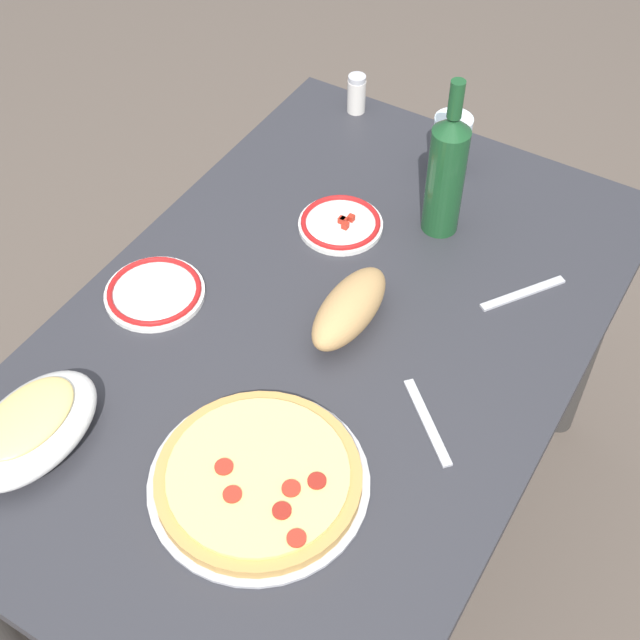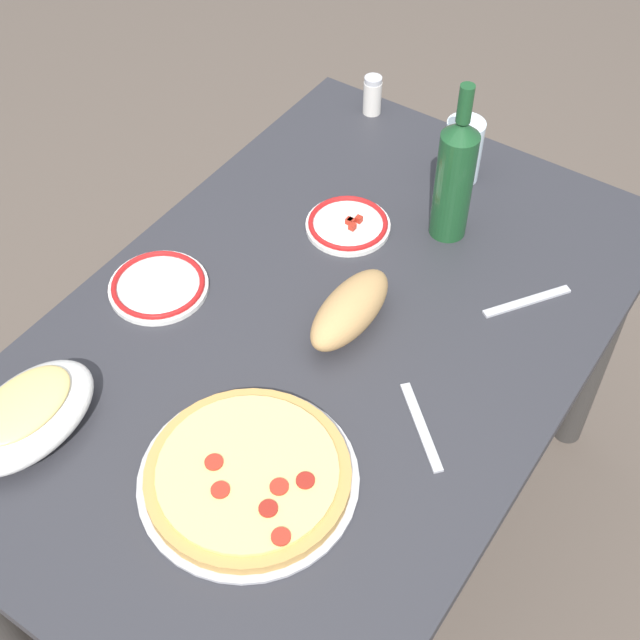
{
  "view_description": "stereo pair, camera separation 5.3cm",
  "coord_description": "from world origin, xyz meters",
  "px_view_note": "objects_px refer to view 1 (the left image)",
  "views": [
    {
      "loc": [
        0.84,
        0.51,
        1.87
      ],
      "look_at": [
        0.0,
        0.0,
        0.75
      ],
      "focal_mm": 49.49,
      "sensor_mm": 36.0,
      "label": 1
    },
    {
      "loc": [
        0.81,
        0.55,
        1.87
      ],
      "look_at": [
        0.0,
        0.0,
        0.75
      ],
      "focal_mm": 49.49,
      "sensor_mm": 36.0,
      "label": 2
    }
  ],
  "objects_px": {
    "wine_bottle": "(446,172)",
    "side_plate_far": "(155,292)",
    "spice_shaker": "(357,94)",
    "pepperoni_pizza": "(259,478)",
    "bread_loaf": "(349,308)",
    "baked_pasta_dish": "(32,427)",
    "dining_table": "(320,375)",
    "water_glass": "(452,146)",
    "side_plate_near": "(341,224)"
  },
  "relations": [
    {
      "from": "pepperoni_pizza",
      "to": "water_glass",
      "type": "bearing_deg",
      "value": -174.82
    },
    {
      "from": "dining_table",
      "to": "water_glass",
      "type": "bearing_deg",
      "value": 179.6
    },
    {
      "from": "water_glass",
      "to": "bread_loaf",
      "type": "height_order",
      "value": "water_glass"
    },
    {
      "from": "baked_pasta_dish",
      "to": "water_glass",
      "type": "xyz_separation_m",
      "value": [
        -0.92,
        0.26,
        0.02
      ]
    },
    {
      "from": "dining_table",
      "to": "wine_bottle",
      "type": "distance_m",
      "value": 0.43
    },
    {
      "from": "side_plate_near",
      "to": "bread_loaf",
      "type": "height_order",
      "value": "bread_loaf"
    },
    {
      "from": "wine_bottle",
      "to": "side_plate_near",
      "type": "distance_m",
      "value": 0.22
    },
    {
      "from": "spice_shaker",
      "to": "pepperoni_pizza",
      "type": "bearing_deg",
      "value": 20.82
    },
    {
      "from": "wine_bottle",
      "to": "water_glass",
      "type": "bearing_deg",
      "value": -160.84
    },
    {
      "from": "side_plate_far",
      "to": "bread_loaf",
      "type": "relative_size",
      "value": 0.87
    },
    {
      "from": "side_plate_far",
      "to": "wine_bottle",
      "type": "bearing_deg",
      "value": 140.28
    },
    {
      "from": "pepperoni_pizza",
      "to": "wine_bottle",
      "type": "distance_m",
      "value": 0.66
    },
    {
      "from": "pepperoni_pizza",
      "to": "spice_shaker",
      "type": "bearing_deg",
      "value": -159.18
    },
    {
      "from": "baked_pasta_dish",
      "to": "wine_bottle",
      "type": "relative_size",
      "value": 0.75
    },
    {
      "from": "dining_table",
      "to": "bread_loaf",
      "type": "relative_size",
      "value": 6.36
    },
    {
      "from": "water_glass",
      "to": "baked_pasta_dish",
      "type": "bearing_deg",
      "value": -15.84
    },
    {
      "from": "baked_pasta_dish",
      "to": "side_plate_near",
      "type": "height_order",
      "value": "baked_pasta_dish"
    },
    {
      "from": "water_glass",
      "to": "bread_loaf",
      "type": "distance_m",
      "value": 0.46
    },
    {
      "from": "wine_bottle",
      "to": "side_plate_far",
      "type": "bearing_deg",
      "value": -39.72
    },
    {
      "from": "pepperoni_pizza",
      "to": "wine_bottle",
      "type": "height_order",
      "value": "wine_bottle"
    },
    {
      "from": "pepperoni_pizza",
      "to": "bread_loaf",
      "type": "bearing_deg",
      "value": -172.82
    },
    {
      "from": "baked_pasta_dish",
      "to": "side_plate_far",
      "type": "bearing_deg",
      "value": -173.69
    },
    {
      "from": "water_glass",
      "to": "side_plate_far",
      "type": "height_order",
      "value": "water_glass"
    },
    {
      "from": "pepperoni_pizza",
      "to": "spice_shaker",
      "type": "relative_size",
      "value": 3.82
    },
    {
      "from": "pepperoni_pizza",
      "to": "spice_shaker",
      "type": "distance_m",
      "value": 0.96
    },
    {
      "from": "baked_pasta_dish",
      "to": "side_plate_near",
      "type": "xyz_separation_m",
      "value": [
        -0.66,
        0.15,
        -0.03
      ]
    },
    {
      "from": "dining_table",
      "to": "baked_pasta_dish",
      "type": "relative_size",
      "value": 5.4
    },
    {
      "from": "baked_pasta_dish",
      "to": "dining_table",
      "type": "bearing_deg",
      "value": 148.37
    },
    {
      "from": "dining_table",
      "to": "baked_pasta_dish",
      "type": "xyz_separation_m",
      "value": [
        0.42,
        -0.26,
        0.16
      ]
    },
    {
      "from": "pepperoni_pizza",
      "to": "baked_pasta_dish",
      "type": "distance_m",
      "value": 0.35
    },
    {
      "from": "baked_pasta_dish",
      "to": "spice_shaker",
      "type": "distance_m",
      "value": 1.01
    },
    {
      "from": "wine_bottle",
      "to": "side_plate_far",
      "type": "distance_m",
      "value": 0.57
    },
    {
      "from": "wine_bottle",
      "to": "side_plate_near",
      "type": "relative_size",
      "value": 1.98
    },
    {
      "from": "dining_table",
      "to": "water_glass",
      "type": "xyz_separation_m",
      "value": [
        -0.5,
        0.0,
        0.19
      ]
    },
    {
      "from": "pepperoni_pizza",
      "to": "water_glass",
      "type": "distance_m",
      "value": 0.81
    },
    {
      "from": "wine_bottle",
      "to": "bread_loaf",
      "type": "distance_m",
      "value": 0.32
    },
    {
      "from": "dining_table",
      "to": "side_plate_near",
      "type": "height_order",
      "value": "side_plate_near"
    },
    {
      "from": "water_glass",
      "to": "bread_loaf",
      "type": "relative_size",
      "value": 0.64
    },
    {
      "from": "wine_bottle",
      "to": "spice_shaker",
      "type": "distance_m",
      "value": 0.41
    },
    {
      "from": "baked_pasta_dish",
      "to": "wine_bottle",
      "type": "xyz_separation_m",
      "value": [
        -0.76,
        0.31,
        0.09
      ]
    },
    {
      "from": "side_plate_far",
      "to": "bread_loaf",
      "type": "height_order",
      "value": "bread_loaf"
    },
    {
      "from": "wine_bottle",
      "to": "spice_shaker",
      "type": "xyz_separation_m",
      "value": [
        -0.24,
        -0.32,
        -0.09
      ]
    },
    {
      "from": "spice_shaker",
      "to": "baked_pasta_dish",
      "type": "bearing_deg",
      "value": 0.32
    },
    {
      "from": "dining_table",
      "to": "wine_bottle",
      "type": "relative_size",
      "value": 4.04
    },
    {
      "from": "pepperoni_pizza",
      "to": "water_glass",
      "type": "height_order",
      "value": "water_glass"
    },
    {
      "from": "pepperoni_pizza",
      "to": "bread_loaf",
      "type": "height_order",
      "value": "bread_loaf"
    },
    {
      "from": "wine_bottle",
      "to": "bread_loaf",
      "type": "relative_size",
      "value": 1.57
    },
    {
      "from": "dining_table",
      "to": "pepperoni_pizza",
      "type": "relative_size",
      "value": 3.91
    },
    {
      "from": "baked_pasta_dish",
      "to": "bread_loaf",
      "type": "height_order",
      "value": "same"
    },
    {
      "from": "side_plate_near",
      "to": "side_plate_far",
      "type": "distance_m",
      "value": 0.38
    }
  ]
}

